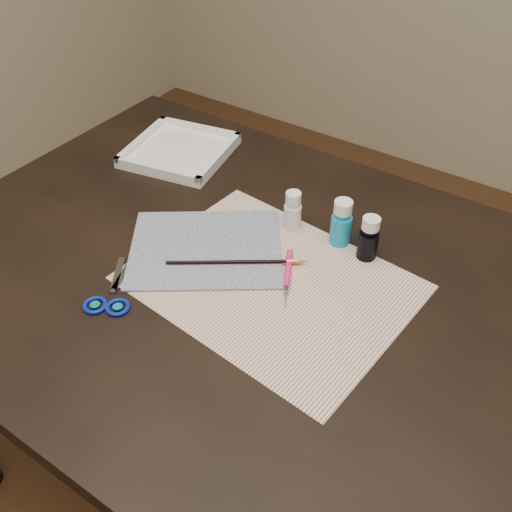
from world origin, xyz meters
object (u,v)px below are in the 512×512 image
Objects in this scene: paper at (271,282)px; paint_bottle_white at (293,211)px; canvas at (206,248)px; paint_bottle_cyan at (341,223)px; paint_bottle_navy at (369,238)px; scissors at (112,285)px; palette_tray at (180,150)px.

paint_bottle_white reaches higher than paper.
canvas is 0.26m from paint_bottle_cyan.
paint_bottle_white is 0.16m from paint_bottle_navy.
paint_bottle_cyan is 0.59× the size of scissors.
canvas is 0.36m from palette_tray.
paper is 0.15m from canvas.
palette_tray is (-0.41, 0.25, 0.01)m from paper.
paper is 5.23× the size of paint_bottle_navy.
paper is 0.48m from palette_tray.
canvas is 3.41× the size of paint_bottle_white.
paint_bottle_white is (0.10, 0.15, 0.04)m from canvas.
paper is at bearing -87.98° from scissors.
palette_tray is (-0.26, 0.24, 0.01)m from canvas.
scissors is at bearing -143.83° from paper.
paint_bottle_white is at bearing -62.70° from scissors.
paint_bottle_cyan is 0.44× the size of palette_tray.
paint_bottle_cyan is at bearing 170.59° from paint_bottle_navy.
paint_bottle_navy is 0.53m from palette_tray.
paint_bottle_navy is 0.55× the size of scissors.
paint_bottle_navy reaches higher than palette_tray.
scissors reaches higher than paper.
scissors is (-0.34, -0.32, -0.04)m from paint_bottle_navy.
paint_bottle_navy is 0.47m from scissors.
paint_bottle_white is (-0.05, 0.16, 0.04)m from paper.
palette_tray is (-0.19, 0.41, 0.01)m from scissors.
paper is at bearing -71.90° from paint_bottle_white.
paint_bottle_navy is at bearing 30.14° from canvas.
canvas reaches higher than paper.
paint_bottle_cyan reaches higher than scissors.
paper is 2.16× the size of palette_tray.
paint_bottle_white is 0.10m from paint_bottle_cyan.
palette_tray is at bearing 149.18° from paper.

